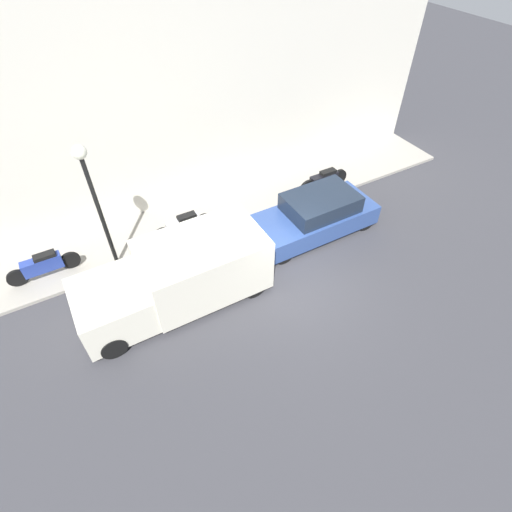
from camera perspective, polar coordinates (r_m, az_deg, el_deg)
ground_plane at (r=12.30m, az=5.83°, el=-3.64°), size 60.00×60.00×0.00m
sidewalk at (r=14.94m, az=-3.23°, el=7.11°), size 2.48×18.14×0.11m
building_facade at (r=14.28m, az=-6.55°, el=21.35°), size 0.30×18.14×7.12m
parked_car at (r=13.66m, az=8.47°, el=5.79°), size 1.82×4.27×1.43m
delivery_van at (r=11.28m, az=-11.24°, el=-2.90°), size 2.09×5.27×1.89m
motorcycle_black at (r=15.61m, az=9.68°, el=10.66°), size 0.30×2.14×0.83m
motorcycle_blue at (r=13.53m, az=-28.13°, el=-1.15°), size 0.30×2.10×0.83m
scooter_silver at (r=13.46m, az=-10.28°, el=4.31°), size 0.30×2.12×0.85m
streetlamp at (r=11.58m, az=-22.49°, el=9.14°), size 0.38×0.38×4.12m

